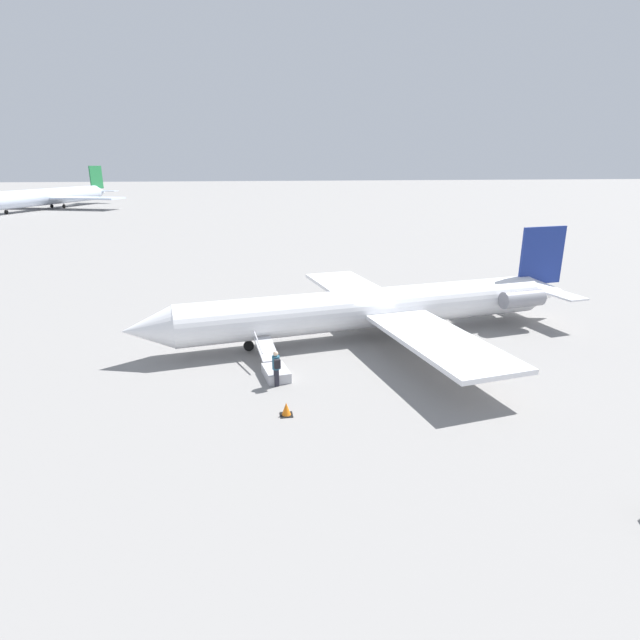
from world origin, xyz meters
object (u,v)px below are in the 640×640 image
boarding_stairs (274,368)px  passenger (276,366)px  airplane_main (383,306)px  airplane_far_left (48,197)px

boarding_stairs → passenger: 1.49m
airplane_main → boarding_stairs: size_ratio=6.88×
airplane_main → airplane_far_left: bearing=-71.9°
airplane_far_left → boarding_stairs: bearing=43.3°
airplane_main → airplane_far_left: (51.42, -100.16, 1.03)m
passenger → airplane_main: bearing=-57.3°
airplane_main → boarding_stairs: airplane_main is taller
airplane_main → airplane_far_left: airplane_far_left is taller
airplane_main → passenger: 9.39m
airplane_main → boarding_stairs: 8.67m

